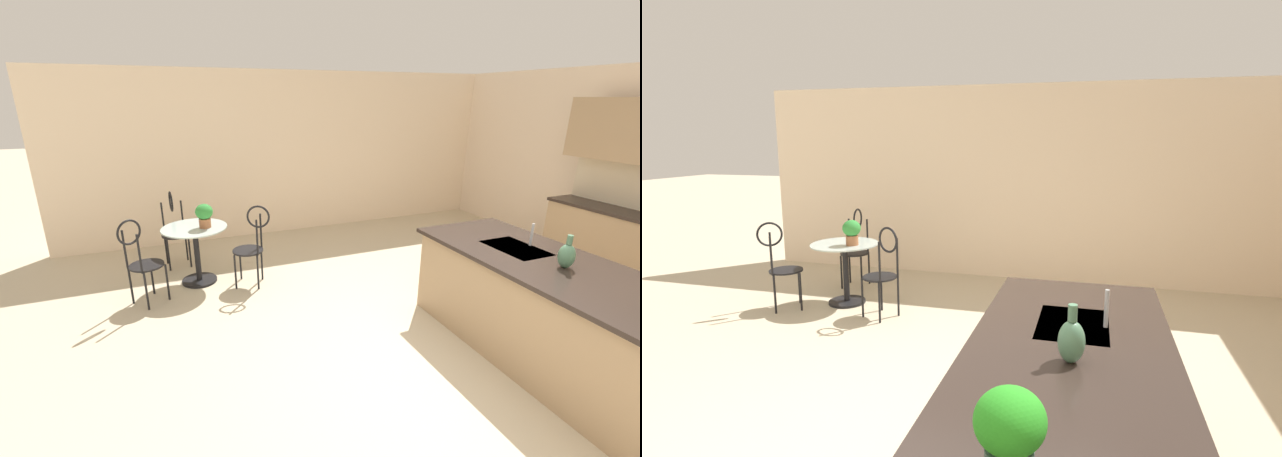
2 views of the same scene
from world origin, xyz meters
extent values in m
cube|color=beige|center=(-4.26, 0.00, 1.35)|extent=(0.12, 7.80, 2.70)
cube|color=#2D231E|center=(0.30, 0.85, 0.90)|extent=(2.80, 1.06, 0.04)
cube|color=#B2B5BA|center=(-0.25, 0.85, 0.91)|extent=(0.56, 0.40, 0.03)
cylinder|color=black|center=(-2.60, -1.91, 0.01)|extent=(0.44, 0.44, 0.03)
cylinder|color=black|center=(-2.60, -1.91, 0.38)|extent=(0.07, 0.07, 0.69)
cylinder|color=#B2C6C1|center=(-2.60, -1.91, 0.73)|extent=(0.80, 0.80, 0.01)
cylinder|color=black|center=(-3.12, -1.97, 0.23)|extent=(0.03, 0.03, 0.45)
cylinder|color=black|center=(-3.09, -2.25, 0.23)|extent=(0.03, 0.03, 0.45)
cylinder|color=black|center=(-3.40, -2.00, 0.23)|extent=(0.03, 0.03, 0.45)
cylinder|color=black|center=(-3.37, -2.28, 0.23)|extent=(0.03, 0.03, 0.45)
cylinder|color=black|center=(-3.25, -2.13, 0.46)|extent=(0.42, 0.42, 0.02)
cylinder|color=black|center=(-3.41, -2.01, 0.68)|extent=(0.03, 0.03, 0.45)
cylinder|color=black|center=(-3.38, -2.27, 0.68)|extent=(0.03, 0.03, 0.45)
torus|color=black|center=(-3.40, -2.14, 0.90)|extent=(0.28, 0.05, 0.28)
cylinder|color=black|center=(-2.44, -2.46, 0.23)|extent=(0.03, 0.03, 0.45)
cylinder|color=black|center=(-2.22, -2.29, 0.23)|extent=(0.03, 0.03, 0.45)
cylinder|color=black|center=(-2.28, -2.68, 0.23)|extent=(0.03, 0.03, 0.45)
cylinder|color=black|center=(-2.05, -2.51, 0.23)|extent=(0.03, 0.03, 0.45)
cylinder|color=black|center=(-2.25, -2.49, 0.46)|extent=(0.53, 0.53, 0.02)
cylinder|color=black|center=(-2.26, -2.68, 0.68)|extent=(0.03, 0.03, 0.45)
cylinder|color=black|center=(-2.05, -2.53, 0.68)|extent=(0.03, 0.03, 0.45)
torus|color=black|center=(-2.16, -2.61, 0.90)|extent=(0.19, 0.24, 0.28)
cylinder|color=black|center=(-2.21, -1.50, 0.23)|extent=(0.03, 0.03, 0.45)
cylinder|color=black|center=(-2.47, -1.39, 0.23)|extent=(0.03, 0.03, 0.45)
cylinder|color=black|center=(-2.10, -1.24, 0.23)|extent=(0.03, 0.03, 0.45)
cylinder|color=black|center=(-2.36, -1.13, 0.23)|extent=(0.03, 0.03, 0.45)
cylinder|color=black|center=(-2.29, -1.32, 0.46)|extent=(0.50, 0.50, 0.02)
cylinder|color=black|center=(-2.11, -1.23, 0.68)|extent=(0.03, 0.03, 0.45)
cylinder|color=black|center=(-2.35, -1.13, 0.68)|extent=(0.03, 0.03, 0.45)
torus|color=black|center=(-2.23, -1.18, 0.90)|extent=(0.13, 0.27, 0.28)
cylinder|color=#B2B5BA|center=(-0.25, 1.03, 1.03)|extent=(0.02, 0.02, 0.22)
cylinder|color=#9E603D|center=(-2.55, -1.78, 0.80)|extent=(0.14, 0.14, 0.12)
ellipsoid|color=#328E39|center=(-2.55, -1.78, 0.94)|extent=(0.21, 0.21, 0.19)
ellipsoid|color=#268D1F|center=(1.15, 0.72, 1.14)|extent=(0.23, 0.23, 0.20)
ellipsoid|color=#4C7A5B|center=(0.25, 0.86, 1.02)|extent=(0.13, 0.13, 0.21)
cylinder|color=#4C7A5B|center=(0.25, 0.86, 1.17)|extent=(0.04, 0.04, 0.08)
camera|label=1|loc=(2.37, -2.18, 2.29)|focal=22.46mm
camera|label=2|loc=(2.46, 0.93, 1.97)|focal=27.15mm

